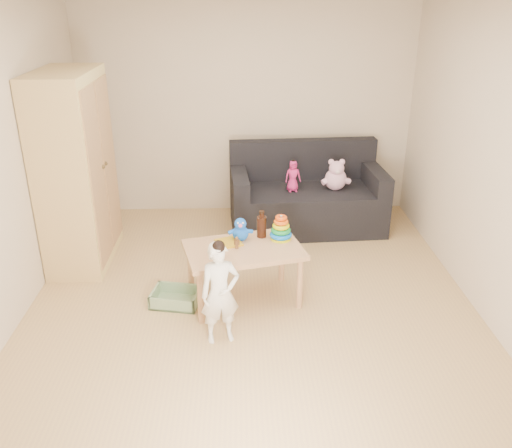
{
  "coord_description": "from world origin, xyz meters",
  "views": [
    {
      "loc": [
        -0.09,
        -4.28,
        2.65
      ],
      "look_at": [
        0.05,
        0.25,
        0.65
      ],
      "focal_mm": 38.0,
      "sensor_mm": 36.0,
      "label": 1
    }
  ],
  "objects_px": {
    "wardrobe": "(76,171)",
    "toddler": "(220,294)",
    "play_table": "(244,274)",
    "sofa": "(306,208)"
  },
  "relations": [
    {
      "from": "wardrobe",
      "to": "toddler",
      "type": "distance_m",
      "value": 2.16
    },
    {
      "from": "wardrobe",
      "to": "play_table",
      "type": "relative_size",
      "value": 1.91
    },
    {
      "from": "sofa",
      "to": "play_table",
      "type": "distance_m",
      "value": 1.78
    },
    {
      "from": "wardrobe",
      "to": "toddler",
      "type": "height_order",
      "value": "wardrobe"
    },
    {
      "from": "sofa",
      "to": "play_table",
      "type": "bearing_deg",
      "value": -118.79
    },
    {
      "from": "play_table",
      "to": "toddler",
      "type": "relative_size",
      "value": 1.21
    },
    {
      "from": "wardrobe",
      "to": "toddler",
      "type": "bearing_deg",
      "value": -45.69
    },
    {
      "from": "toddler",
      "to": "wardrobe",
      "type": "bearing_deg",
      "value": 120.07
    },
    {
      "from": "play_table",
      "to": "toddler",
      "type": "xyz_separation_m",
      "value": [
        -0.19,
        -0.6,
        0.15
      ]
    },
    {
      "from": "sofa",
      "to": "toddler",
      "type": "relative_size",
      "value": 2.09
    }
  ]
}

